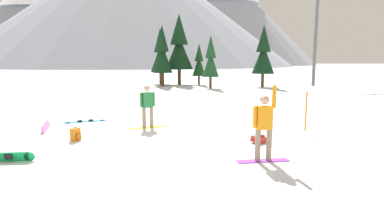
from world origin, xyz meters
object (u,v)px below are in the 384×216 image
Objects in this scene: snowboarder_foreground at (264,126)px; loose_snowboard_far_spare at (0,157)px; loose_snowboard_near_left at (46,126)px; backpack_red at (259,139)px; loose_snowboard_near_right at (85,121)px; pine_tree_tall at (162,53)px; pine_tree_short at (160,54)px; snowboarder_midground at (148,106)px; backpack_orange at (76,135)px; pine_tree_broad at (263,54)px; ski_lift_tower at (316,31)px; trail_marker_pole at (306,111)px; pine_tree_young at (199,63)px; pine_tree_slender at (179,46)px; pine_tree_twin at (211,60)px.

loose_snowboard_far_spare is at bearing 177.16° from snowboarder_foreground.
snowboarder_foreground is 8.88m from loose_snowboard_near_left.
loose_snowboard_far_spare is at bearing -168.03° from backpack_red.
pine_tree_tall is (2.87, 21.07, 3.63)m from loose_snowboard_near_right.
loose_snowboard_near_left is 26.27m from pine_tree_short.
loose_snowboard_near_right is at bearing -95.98° from pine_tree_short.
snowboarder_midground reaches higher than backpack_orange.
pine_tree_broad reaches higher than snowboarder_foreground.
pine_tree_tall is 17.18m from ski_lift_tower.
backpack_red is at bearing -143.12° from trail_marker_pole.
backpack_red is at bearing -34.78° from snowboarder_midground.
pine_tree_broad is 1.36× the size of pine_tree_young.
snowboarder_midground is 5.68m from loose_snowboard_far_spare.
loose_snowboard_far_spare is at bearing -100.64° from pine_tree_slender.
pine_tree_young reaches higher than snowboarder_foreground.
backpack_red is 3.01m from trail_marker_pole.
snowboarder_midground is 19.99m from pine_tree_twin.
pine_tree_short is (1.93, 27.71, 3.43)m from backpack_orange.
snowboarder_foreground is 7.17m from loose_snowboard_far_spare.
trail_marker_pole is 27.60m from pine_tree_short.
loose_snowboard_near_right is 7.99m from backpack_red.
backpack_red is (7.97, -2.63, 0.01)m from loose_snowboard_near_left.
snowboarder_foreground is 0.39× the size of pine_tree_twin.
loose_snowboard_near_left is 23.24m from pine_tree_tall.
pine_tree_broad is 7.51m from pine_tree_young.
snowboarder_foreground is 1.13× the size of loose_snowboard_near_left.
loose_snowboard_near_left is at bearing -125.62° from pine_tree_broad.
pine_tree_young is at bearing 76.11° from backpack_orange.
snowboarder_foreground is 0.32× the size of pine_tree_broad.
loose_snowboard_near_left is 21.51m from pine_tree_twin.
loose_snowboard_far_spare is 0.27× the size of pine_tree_short.
pine_tree_tall is (-3.54, 27.19, 2.66)m from snowboarder_foreground.
backpack_red is (0.41, 1.95, -0.86)m from snowboarder_foreground.
backpack_red is 0.08× the size of pine_tree_tall.
pine_tree_tall is at bearing 105.03° from trail_marker_pole.
ski_lift_tower is (12.03, 2.70, 3.14)m from pine_tree_twin.
pine_tree_broad is at bearing 78.33° from trail_marker_pole.
pine_tree_young is (7.06, 22.62, 2.59)m from loose_snowboard_near_right.
snowboarder_midground is at bearing -89.12° from pine_tree_short.
pine_tree_tall is 3.17m from pine_tree_short.
snowboarder_foreground is 28.79m from pine_tree_young.
pine_tree_young reaches higher than loose_snowboard_far_spare.
pine_tree_short is (-0.33, 3.15, -0.01)m from pine_tree_tall.
loose_snowboard_far_spare is 27.30m from pine_tree_tall.
trail_marker_pole is at bearing 53.31° from snowboarder_foreground.
pine_tree_slender is at bearing 79.36° from loose_snowboard_far_spare.
loose_snowboard_far_spare reaches higher than loose_snowboard_near_left.
loose_snowboard_near_left is 0.38× the size of pine_tree_young.
backpack_orange is 31.30m from ski_lift_tower.
ski_lift_tower is at bearing 63.18° from snowboarder_foreground.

